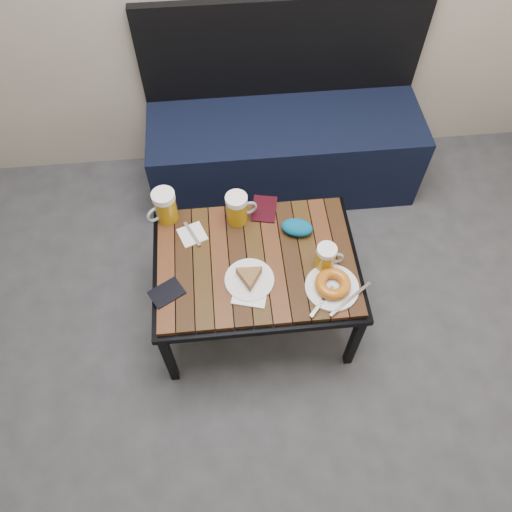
{
  "coord_description": "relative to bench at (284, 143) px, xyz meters",
  "views": [
    {
      "loc": [
        -0.06,
        -0.18,
        2.17
      ],
      "look_at": [
        0.04,
        0.91,
        0.5
      ],
      "focal_mm": 35.0,
      "sensor_mm": 36.0,
      "label": 1
    }
  ],
  "objects": [
    {
      "name": "plate_bagel",
      "position": [
        0.05,
        -1.01,
        0.22
      ],
      "size": [
        0.26,
        0.23,
        0.06
      ],
      "color": "white",
      "rests_on": "cafe_table"
    },
    {
      "name": "knit_pouch",
      "position": [
        -0.05,
        -0.73,
        0.23
      ],
      "size": [
        0.15,
        0.12,
        0.06
      ],
      "primitive_type": "ellipsoid",
      "rotation": [
        0.0,
        0.0,
        -0.3
      ],
      "color": "navy",
      "rests_on": "cafe_table"
    },
    {
      "name": "beer_mug_centre",
      "position": [
        -0.29,
        -0.64,
        0.27
      ],
      "size": [
        0.14,
        0.1,
        0.15
      ],
      "rotation": [
        0.0,
        0.0,
        0.2
      ],
      "color": "#AE7A0E",
      "rests_on": "cafe_table"
    },
    {
      "name": "bench",
      "position": [
        0.0,
        0.0,
        0.0
      ],
      "size": [
        1.4,
        0.5,
        0.95
      ],
      "color": "black",
      "rests_on": "ground"
    },
    {
      "name": "room_shell",
      "position": [
        -0.28,
        -1.26,
        1.48
      ],
      "size": [
        4.0,
        4.0,
        4.0
      ],
      "color": "gray",
      "rests_on": "ground"
    },
    {
      "name": "passport_navy",
      "position": [
        -0.59,
        -0.97,
        0.2
      ],
      "size": [
        0.15,
        0.14,
        0.01
      ],
      "primitive_type": "cube",
      "rotation": [
        0.0,
        0.0,
        -1.05
      ],
      "color": "black",
      "rests_on": "cafe_table"
    },
    {
      "name": "plate_pie",
      "position": [
        -0.27,
        -0.95,
        0.22
      ],
      "size": [
        0.19,
        0.19,
        0.05
      ],
      "color": "white",
      "rests_on": "cafe_table"
    },
    {
      "name": "cafe_table",
      "position": [
        -0.23,
        -0.85,
        0.16
      ],
      "size": [
        0.84,
        0.62,
        0.47
      ],
      "color": "black",
      "rests_on": "ground"
    },
    {
      "name": "napkin_right",
      "position": [
        -0.27,
        -1.01,
        0.2
      ],
      "size": [
        0.15,
        0.14,
        0.01
      ],
      "rotation": [
        0.0,
        0.0,
        -0.27
      ],
      "color": "white",
      "rests_on": "cafe_table"
    },
    {
      "name": "beer_mug_left",
      "position": [
        -0.59,
        -0.6,
        0.28
      ],
      "size": [
        0.15,
        0.13,
        0.15
      ],
      "rotation": [
        0.0,
        0.0,
        3.71
      ],
      "color": "#AE7A0E",
      "rests_on": "cafe_table"
    },
    {
      "name": "napkin_left",
      "position": [
        -0.49,
        -0.7,
        0.2
      ],
      "size": [
        0.13,
        0.13,
        0.01
      ],
      "rotation": [
        0.0,
        0.0,
        0.35
      ],
      "color": "white",
      "rests_on": "cafe_table"
    },
    {
      "name": "beer_mug_right",
      "position": [
        0.04,
        -0.91,
        0.26
      ],
      "size": [
        0.11,
        0.08,
        0.13
      ],
      "rotation": [
        0.0,
        0.0,
        0.02
      ],
      "color": "#AE7A0E",
      "rests_on": "cafe_table"
    },
    {
      "name": "passport_burgundy",
      "position": [
        -0.17,
        -0.6,
        0.2
      ],
      "size": [
        0.13,
        0.16,
        0.01
      ],
      "primitive_type": "cube",
      "rotation": [
        0.0,
        0.0,
        -0.21
      ],
      "color": "black",
      "rests_on": "cafe_table"
    }
  ]
}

